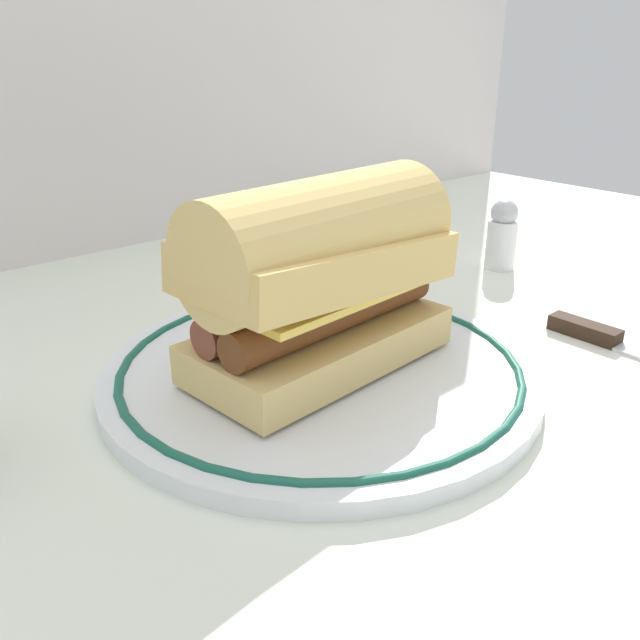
{
  "coord_description": "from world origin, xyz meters",
  "views": [
    {
      "loc": [
        -0.24,
        -0.27,
        0.22
      ],
      "look_at": [
        0.03,
        0.04,
        0.04
      ],
      "focal_mm": 38.17,
      "sensor_mm": 36.0,
      "label": 1
    }
  ],
  "objects_px": {
    "sausage_sandwich": "(320,272)",
    "butter_knife": "(633,347)",
    "plate": "(320,371)",
    "salt_shaker": "(502,235)"
  },
  "relations": [
    {
      "from": "sausage_sandwich",
      "to": "butter_knife",
      "type": "relative_size",
      "value": 1.13
    },
    {
      "from": "plate",
      "to": "sausage_sandwich",
      "type": "height_order",
      "value": "sausage_sandwich"
    },
    {
      "from": "salt_shaker",
      "to": "plate",
      "type": "bearing_deg",
      "value": -167.81
    },
    {
      "from": "plate",
      "to": "sausage_sandwich",
      "type": "relative_size",
      "value": 1.59
    },
    {
      "from": "salt_shaker",
      "to": "butter_knife",
      "type": "relative_size",
      "value": 0.43
    },
    {
      "from": "salt_shaker",
      "to": "butter_knife",
      "type": "height_order",
      "value": "salt_shaker"
    },
    {
      "from": "sausage_sandwich",
      "to": "salt_shaker",
      "type": "xyz_separation_m",
      "value": [
        0.3,
        0.06,
        -0.04
      ]
    },
    {
      "from": "butter_knife",
      "to": "sausage_sandwich",
      "type": "bearing_deg",
      "value": 149.7
    },
    {
      "from": "sausage_sandwich",
      "to": "plate",
      "type": "bearing_deg",
      "value": 175.85
    },
    {
      "from": "plate",
      "to": "butter_knife",
      "type": "bearing_deg",
      "value": -30.3
    }
  ]
}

